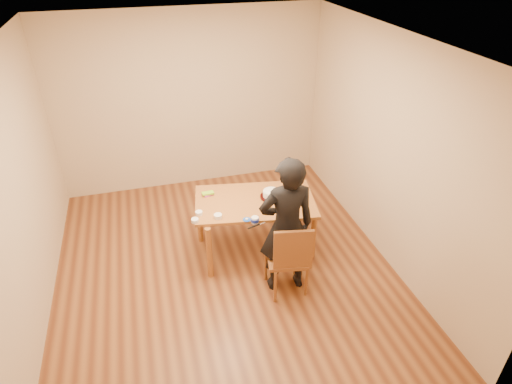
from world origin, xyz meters
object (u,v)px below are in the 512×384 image
object	(u,v)px
dining_table	(255,202)
cake	(271,194)
person	(286,227)
cake_plate	(271,197)
dining_chair	(286,257)

from	to	relation	value
dining_table	cake	size ratio (longest dim) A/B	7.09
cake	person	distance (m)	0.75
cake_plate	cake	size ratio (longest dim) A/B	1.33
dining_chair	cake_plate	distance (m)	0.85
dining_chair	cake	distance (m)	0.87
dining_table	person	distance (m)	0.75
cake_plate	dining_chair	bearing A→B (deg)	-94.55
dining_chair	cake_plate	xyz separation A→B (m)	(0.06, 0.79, 0.31)
cake_plate	person	xyz separation A→B (m)	(-0.06, -0.74, 0.08)
person	cake_plate	bearing A→B (deg)	-90.96
dining_chair	cake	xyz separation A→B (m)	(0.06, 0.79, 0.35)
cake_plate	cake	xyz separation A→B (m)	(0.00, 0.00, 0.04)
dining_table	person	world-z (taller)	person
cake	person	size ratio (longest dim) A/B	0.12
dining_chair	cake_plate	size ratio (longest dim) A/B	1.58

